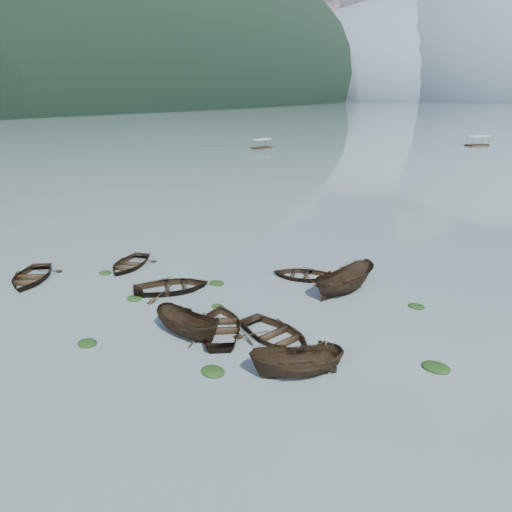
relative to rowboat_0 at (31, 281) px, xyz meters
The scene contains 21 objects.
ground_plane 13.83m from the rowboat_0, 16.73° to the right, with size 2400.00×2400.00×0.00m, color #526366.
haze_mtn_a 929.38m from the rowboat_0, 105.40° to the left, with size 520.00×520.00×280.00m, color #475666.
rowboat_0 is the anchor object (origin of this frame).
rowboat_1 10.16m from the rowboat_0, 23.53° to the left, with size 3.47×4.85×1.00m, color black.
rowboat_2 14.11m from the rowboat_0, ahead, with size 1.64×4.36×1.68m, color black.
rowboat_3 15.30m from the rowboat_0, ahead, with size 3.43×4.80×1.00m, color black.
rowboat_4 18.32m from the rowboat_0, ahead, with size 3.35×4.69×0.97m, color black.
rowboat_5 20.65m from the rowboat_0, ahead, with size 1.64×4.36×1.69m, color black.
rowboat_6 6.62m from the rowboat_0, 56.60° to the left, with size 3.16×4.43×0.92m, color black.
rowboat_7 18.72m from the rowboat_0, 34.84° to the left, with size 3.02×4.23×0.88m, color black.
rowboat_8 21.24m from the rowboat_0, 27.83° to the left, with size 1.89×5.04×1.95m, color black.
weed_clump_0 10.80m from the rowboat_0, 17.76° to the right, with size 1.08×0.88×0.24m, color black.
weed_clump_1 8.39m from the rowboat_0, 12.53° to the left, with size 1.04×0.83×0.23m, color black.
weed_clump_2 17.36m from the rowboat_0, ahead, with size 1.20×0.96×0.26m, color black.
weed_clump_3 13.77m from the rowboat_0, 16.00° to the left, with size 0.82×0.69×0.18m, color black.
weed_clump_4 26.14m from the rowboat_0, ahead, with size 1.31×1.04×0.27m, color black.
weed_clump_5 4.87m from the rowboat_0, 49.52° to the left, with size 1.00×0.81×0.21m, color black.
weed_clump_6 12.83m from the rowboat_0, 30.91° to the left, with size 1.07×0.89×0.22m, color black.
weed_clump_7 25.48m from the rowboat_0, 23.99° to the left, with size 1.01×0.81×0.22m, color black.
pontoon_left 81.34m from the rowboat_0, 111.24° to the left, with size 2.16×5.18×1.98m, color black, non-canonical shape.
pontoon_centre 109.93m from the rowboat_0, 83.94° to the left, with size 2.41×5.78×2.22m, color black, non-canonical shape.
Camera 1 is at (15.52, -11.71, 12.15)m, focal length 32.00 mm.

